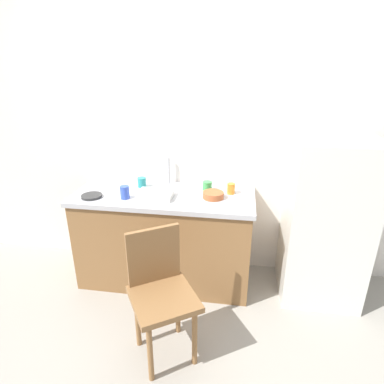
{
  "coord_description": "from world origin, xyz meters",
  "views": [
    {
      "loc": [
        0.43,
        -1.8,
        1.88
      ],
      "look_at": [
        0.06,
        0.6,
        0.9
      ],
      "focal_mm": 30.05,
      "sensor_mm": 36.0,
      "label": 1
    }
  ],
  "objects_px": {
    "dish_tray": "(155,195)",
    "hotplate": "(92,196)",
    "chair": "(161,290)",
    "terracotta_bowl": "(213,195)",
    "refrigerator": "(325,221)",
    "cup_green": "(207,186)",
    "cup_teal": "(142,182)",
    "cup_orange": "(231,189)",
    "cup_blue": "(125,192)"
  },
  "relations": [
    {
      "from": "hotplate",
      "to": "cup_green",
      "type": "height_order",
      "value": "cup_green"
    },
    {
      "from": "terracotta_bowl",
      "to": "hotplate",
      "type": "distance_m",
      "value": 1.0
    },
    {
      "from": "dish_tray",
      "to": "terracotta_bowl",
      "type": "distance_m",
      "value": 0.48
    },
    {
      "from": "terracotta_bowl",
      "to": "dish_tray",
      "type": "bearing_deg",
      "value": -172.04
    },
    {
      "from": "dish_tray",
      "to": "chair",
      "type": "bearing_deg",
      "value": -73.65
    },
    {
      "from": "terracotta_bowl",
      "to": "hotplate",
      "type": "relative_size",
      "value": 1.01
    },
    {
      "from": "refrigerator",
      "to": "chair",
      "type": "height_order",
      "value": "refrigerator"
    },
    {
      "from": "terracotta_bowl",
      "to": "cup_blue",
      "type": "relative_size",
      "value": 1.61
    },
    {
      "from": "refrigerator",
      "to": "cup_teal",
      "type": "bearing_deg",
      "value": 175.73
    },
    {
      "from": "dish_tray",
      "to": "cup_blue",
      "type": "bearing_deg",
      "value": -167.79
    },
    {
      "from": "hotplate",
      "to": "terracotta_bowl",
      "type": "bearing_deg",
      "value": 7.79
    },
    {
      "from": "dish_tray",
      "to": "terracotta_bowl",
      "type": "xyz_separation_m",
      "value": [
        0.47,
        0.07,
        0.0
      ]
    },
    {
      "from": "chair",
      "to": "cup_teal",
      "type": "relative_size",
      "value": 10.4
    },
    {
      "from": "terracotta_bowl",
      "to": "cup_orange",
      "type": "bearing_deg",
      "value": 39.43
    },
    {
      "from": "chair",
      "to": "cup_orange",
      "type": "height_order",
      "value": "cup_orange"
    },
    {
      "from": "cup_orange",
      "to": "cup_teal",
      "type": "distance_m",
      "value": 0.79
    },
    {
      "from": "refrigerator",
      "to": "terracotta_bowl",
      "type": "xyz_separation_m",
      "value": [
        -0.91,
        -0.04,
        0.19
      ]
    },
    {
      "from": "hotplate",
      "to": "cup_blue",
      "type": "bearing_deg",
      "value": 3.66
    },
    {
      "from": "dish_tray",
      "to": "hotplate",
      "type": "height_order",
      "value": "dish_tray"
    },
    {
      "from": "cup_orange",
      "to": "cup_teal",
      "type": "xyz_separation_m",
      "value": [
        -0.79,
        0.04,
        -0.0
      ]
    },
    {
      "from": "dish_tray",
      "to": "hotplate",
      "type": "distance_m",
      "value": 0.53
    },
    {
      "from": "chair",
      "to": "dish_tray",
      "type": "height_order",
      "value": "dish_tray"
    },
    {
      "from": "cup_green",
      "to": "cup_blue",
      "type": "height_order",
      "value": "cup_blue"
    },
    {
      "from": "cup_orange",
      "to": "cup_blue",
      "type": "relative_size",
      "value": 0.85
    },
    {
      "from": "refrigerator",
      "to": "cup_green",
      "type": "distance_m",
      "value": 1.01
    },
    {
      "from": "refrigerator",
      "to": "terracotta_bowl",
      "type": "bearing_deg",
      "value": -177.51
    },
    {
      "from": "refrigerator",
      "to": "chair",
      "type": "bearing_deg",
      "value": -145.64
    },
    {
      "from": "terracotta_bowl",
      "to": "cup_green",
      "type": "distance_m",
      "value": 0.18
    },
    {
      "from": "dish_tray",
      "to": "hotplate",
      "type": "bearing_deg",
      "value": -172.37
    },
    {
      "from": "cup_green",
      "to": "terracotta_bowl",
      "type": "bearing_deg",
      "value": -67.64
    },
    {
      "from": "terracotta_bowl",
      "to": "cup_teal",
      "type": "bearing_deg",
      "value": 166.51
    },
    {
      "from": "refrigerator",
      "to": "cup_teal",
      "type": "height_order",
      "value": "refrigerator"
    },
    {
      "from": "cup_orange",
      "to": "cup_green",
      "type": "xyz_separation_m",
      "value": [
        -0.21,
        0.05,
        -0.01
      ]
    },
    {
      "from": "refrigerator",
      "to": "terracotta_bowl",
      "type": "relative_size",
      "value": 7.96
    },
    {
      "from": "chair",
      "to": "cup_teal",
      "type": "distance_m",
      "value": 1.07
    },
    {
      "from": "cup_green",
      "to": "chair",
      "type": "bearing_deg",
      "value": -102.05
    },
    {
      "from": "dish_tray",
      "to": "cup_blue",
      "type": "relative_size",
      "value": 2.63
    },
    {
      "from": "chair",
      "to": "terracotta_bowl",
      "type": "height_order",
      "value": "terracotta_bowl"
    },
    {
      "from": "refrigerator",
      "to": "cup_teal",
      "type": "distance_m",
      "value": 1.58
    },
    {
      "from": "refrigerator",
      "to": "cup_green",
      "type": "bearing_deg",
      "value": 172.74
    },
    {
      "from": "cup_teal",
      "to": "refrigerator",
      "type": "bearing_deg",
      "value": -4.27
    },
    {
      "from": "dish_tray",
      "to": "cup_orange",
      "type": "bearing_deg",
      "value": 16.48
    },
    {
      "from": "hotplate",
      "to": "cup_green",
      "type": "xyz_separation_m",
      "value": [
        0.93,
        0.3,
        0.03
      ]
    },
    {
      "from": "cup_orange",
      "to": "cup_blue",
      "type": "xyz_separation_m",
      "value": [
        -0.85,
        -0.23,
        0.01
      ]
    },
    {
      "from": "chair",
      "to": "dish_tray",
      "type": "relative_size",
      "value": 3.18
    },
    {
      "from": "cup_teal",
      "to": "cup_orange",
      "type": "bearing_deg",
      "value": -3.01
    },
    {
      "from": "chair",
      "to": "dish_tray",
      "type": "distance_m",
      "value": 0.82
    },
    {
      "from": "cup_green",
      "to": "cup_blue",
      "type": "bearing_deg",
      "value": -156.33
    },
    {
      "from": "chair",
      "to": "hotplate",
      "type": "xyz_separation_m",
      "value": [
        -0.73,
        0.63,
        0.36
      ]
    },
    {
      "from": "cup_green",
      "to": "cup_teal",
      "type": "bearing_deg",
      "value": -179.22
    }
  ]
}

